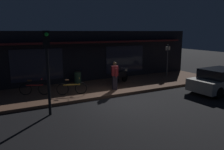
% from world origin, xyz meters
% --- Properties ---
extents(ground_plane, '(60.00, 60.00, 0.00)m').
position_xyz_m(ground_plane, '(0.00, 0.00, 0.00)').
color(ground_plane, black).
extents(sidewalk_slab, '(18.00, 4.00, 0.15)m').
position_xyz_m(sidewalk_slab, '(0.00, 3.00, 0.07)').
color(sidewalk_slab, brown).
rests_on(sidewalk_slab, ground_plane).
extents(storefront_building, '(18.00, 3.30, 3.60)m').
position_xyz_m(storefront_building, '(0.00, 6.39, 1.80)').
color(storefront_building, black).
rests_on(storefront_building, ground_plane).
extents(motorcycle, '(1.58, 0.90, 0.97)m').
position_xyz_m(motorcycle, '(1.82, 3.27, 0.65)').
color(motorcycle, black).
rests_on(motorcycle, sidewalk_slab).
extents(bicycle_parked, '(1.62, 0.54, 0.91)m').
position_xyz_m(bicycle_parked, '(-1.94, 2.09, 0.51)').
color(bicycle_parked, black).
rests_on(bicycle_parked, sidewalk_slab).
extents(bicycle_extra, '(1.54, 0.72, 0.91)m').
position_xyz_m(bicycle_extra, '(-3.75, 2.95, 0.51)').
color(bicycle_extra, black).
rests_on(bicycle_extra, sidewalk_slab).
extents(person_bystander, '(0.41, 0.62, 1.67)m').
position_xyz_m(person_bystander, '(0.65, 1.93, 1.03)').
color(person_bystander, '#28232D').
rests_on(person_bystander, sidewalk_slab).
extents(sign_post, '(0.44, 0.09, 2.40)m').
position_xyz_m(sign_post, '(6.23, 3.69, 1.51)').
color(sign_post, '#47474C').
rests_on(sign_post, sidewalk_slab).
extents(trash_bin, '(0.48, 0.48, 0.93)m').
position_xyz_m(trash_bin, '(-0.87, 4.16, 0.62)').
color(trash_bin, '#2D4C33').
rests_on(trash_bin, sidewalk_slab).
extents(traffic_light_pole, '(0.24, 0.33, 3.60)m').
position_xyz_m(traffic_light_pole, '(-3.60, -0.01, 2.48)').
color(traffic_light_pole, black).
rests_on(traffic_light_pole, ground_plane).
extents(parked_car_near, '(4.19, 1.99, 1.42)m').
position_xyz_m(parked_car_near, '(6.23, -0.99, 0.70)').
color(parked_car_near, black).
rests_on(parked_car_near, ground_plane).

